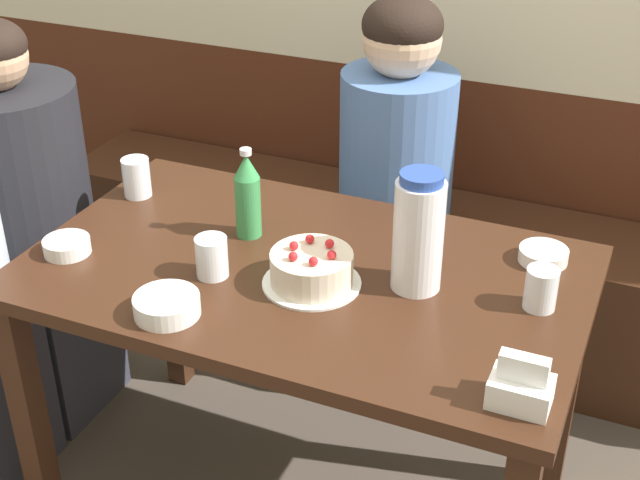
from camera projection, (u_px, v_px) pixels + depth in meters
name	position (u px, v px, depth m)	size (l,w,h in m)	color
bench_seat	(410.00, 273.00, 2.89)	(2.37, 0.38, 0.47)	#381E11
dining_table	(305.00, 306.00, 2.04)	(1.24, 0.74, 0.72)	#381E11
birthday_cake	(312.00, 269.00, 1.91)	(0.22, 0.22, 0.10)	white
water_pitcher	(418.00, 233.00, 1.86)	(0.11, 0.11, 0.27)	white
soju_bottle	(248.00, 195.00, 2.07)	(0.06, 0.06, 0.22)	#388E4C
napkin_holder	(521.00, 387.00, 1.57)	(0.11, 0.08, 0.11)	white
bowl_soup_white	(167.00, 306.00, 1.82)	(0.14, 0.14, 0.04)	white
bowl_rice_small	(67.00, 246.00, 2.04)	(0.11, 0.11, 0.03)	white
bowl_side_dish	(543.00, 255.00, 2.00)	(0.11, 0.11, 0.03)	white
glass_water_tall	(212.00, 257.00, 1.94)	(0.07, 0.07, 0.09)	silver
glass_tumbler_short	(136.00, 177.00, 2.27)	(0.07, 0.07, 0.10)	silver
glass_shot_small	(541.00, 289.00, 1.83)	(0.07, 0.07, 0.09)	silver
person_teal_shirt	(26.00, 231.00, 2.44)	(0.38, 0.38, 1.16)	#33333D
person_grey_tee	(395.00, 208.00, 2.56)	(0.32, 0.34, 1.18)	#33333D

